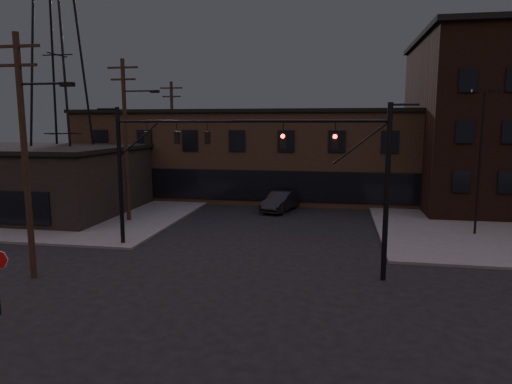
# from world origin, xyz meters

# --- Properties ---
(ground) EXTENTS (140.00, 140.00, 0.00)m
(ground) POSITION_xyz_m (0.00, 0.00, 0.00)
(ground) COLOR black
(ground) RESTS_ON ground
(sidewalk_nw) EXTENTS (30.00, 30.00, 0.15)m
(sidewalk_nw) POSITION_xyz_m (-22.00, 22.00, 0.07)
(sidewalk_nw) COLOR #474744
(sidewalk_nw) RESTS_ON ground
(building_row) EXTENTS (40.00, 12.00, 8.00)m
(building_row) POSITION_xyz_m (0.00, 28.00, 4.00)
(building_row) COLOR brown
(building_row) RESTS_ON ground
(building_left) EXTENTS (16.00, 12.00, 5.00)m
(building_left) POSITION_xyz_m (-20.00, 16.00, 2.50)
(building_left) COLOR black
(building_left) RESTS_ON ground
(traffic_signal_near) EXTENTS (7.12, 0.24, 8.00)m
(traffic_signal_near) POSITION_xyz_m (5.36, 4.50, 4.93)
(traffic_signal_near) COLOR black
(traffic_signal_near) RESTS_ON ground
(traffic_signal_far) EXTENTS (7.12, 0.24, 8.00)m
(traffic_signal_far) POSITION_xyz_m (-6.72, 8.00, 5.01)
(traffic_signal_far) COLOR black
(traffic_signal_far) RESTS_ON ground
(utility_pole_near) EXTENTS (3.70, 0.28, 11.00)m
(utility_pole_near) POSITION_xyz_m (-9.43, 2.00, 5.87)
(utility_pole_near) COLOR black
(utility_pole_near) RESTS_ON ground
(utility_pole_mid) EXTENTS (3.70, 0.28, 11.50)m
(utility_pole_mid) POSITION_xyz_m (-10.44, 14.00, 6.13)
(utility_pole_mid) COLOR black
(utility_pole_mid) RESTS_ON ground
(utility_pole_far) EXTENTS (2.20, 0.28, 11.00)m
(utility_pole_far) POSITION_xyz_m (-11.50, 26.00, 5.78)
(utility_pole_far) COLOR black
(utility_pole_far) RESTS_ON ground
(transmission_tower) EXTENTS (7.00, 7.00, 25.00)m
(transmission_tower) POSITION_xyz_m (-18.00, 18.00, 12.50)
(transmission_tower) COLOR black
(transmission_tower) RESTS_ON ground
(lot_light_a) EXTENTS (1.50, 0.28, 9.14)m
(lot_light_a) POSITION_xyz_m (13.00, 14.00, 5.51)
(lot_light_a) COLOR black
(lot_light_a) RESTS_ON ground
(parked_car_lot_a) EXTENTS (4.42, 2.47, 1.42)m
(parked_car_lot_a) POSITION_xyz_m (14.95, 21.36, 0.86)
(parked_car_lot_a) COLOR black
(parked_car_lot_a) RESTS_ON sidewalk_ne
(parked_car_lot_b) EXTENTS (4.58, 2.59, 1.25)m
(parked_car_lot_b) POSITION_xyz_m (17.13, 23.47, 0.78)
(parked_car_lot_b) COLOR #B8B7BA
(parked_car_lot_b) RESTS_ON sidewalk_ne
(car_crossing) EXTENTS (2.91, 5.09, 1.59)m
(car_crossing) POSITION_xyz_m (-0.18, 20.04, 0.79)
(car_crossing) COLOR black
(car_crossing) RESTS_ON ground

